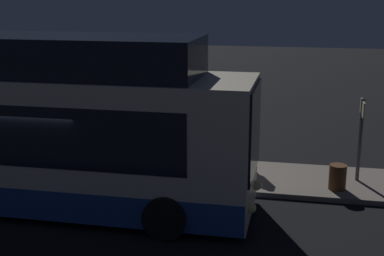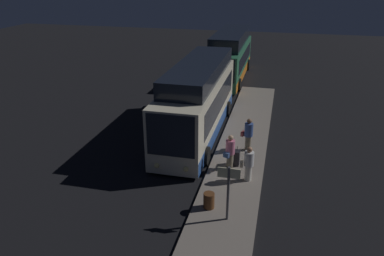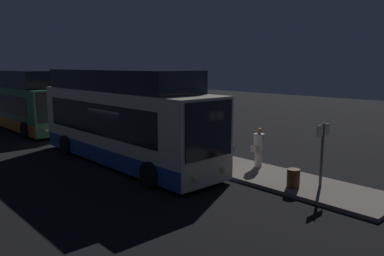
% 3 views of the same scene
% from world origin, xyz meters
% --- Properties ---
extents(ground, '(80.00, 80.00, 0.00)m').
position_xyz_m(ground, '(0.00, 0.00, 0.00)').
color(ground, black).
extents(platform, '(20.00, 2.57, 0.14)m').
position_xyz_m(platform, '(0.00, 2.88, 0.07)').
color(platform, slate).
rests_on(platform, ground).
extents(bus_lead, '(10.80, 2.79, 4.12)m').
position_xyz_m(bus_lead, '(-0.52, 0.10, 1.86)').
color(bus_lead, beige).
rests_on(bus_lead, ground).
extents(bus_second, '(10.64, 2.87, 3.98)m').
position_xyz_m(bus_second, '(-12.93, 0.10, 1.76)').
color(bus_second, '#2D704C').
rests_on(bus_second, ground).
extents(passenger_boarding, '(0.46, 0.62, 1.64)m').
position_xyz_m(passenger_boarding, '(4.42, 3.51, 1.00)').
color(passenger_boarding, silver).
rests_on(passenger_boarding, platform).
extents(passenger_waiting, '(0.56, 0.69, 1.74)m').
position_xyz_m(passenger_waiting, '(1.35, 3.19, 1.06)').
color(passenger_waiting, '#6B604C').
rests_on(passenger_waiting, platform).
extents(passenger_with_bags, '(0.69, 0.58, 1.72)m').
position_xyz_m(passenger_with_bags, '(3.56, 2.57, 1.05)').
color(passenger_with_bags, '#6B604C').
rests_on(passenger_with_bags, platform).
extents(suitcase, '(0.42, 0.27, 0.98)m').
position_xyz_m(suitcase, '(3.11, 2.85, 0.51)').
color(suitcase, black).
rests_on(suitcase, platform).
extents(sign_post, '(0.10, 0.83, 2.24)m').
position_xyz_m(sign_post, '(7.47, 3.06, 1.57)').
color(sign_post, '#4C4C51').
rests_on(sign_post, platform).
extents(trash_bin, '(0.44, 0.44, 0.65)m').
position_xyz_m(trash_bin, '(6.90, 2.24, 0.46)').
color(trash_bin, '#593319').
rests_on(trash_bin, platform).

